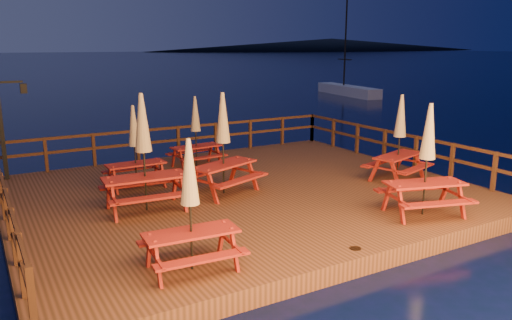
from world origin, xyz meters
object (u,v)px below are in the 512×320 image
at_px(lamp_post, 6,119).
at_px(picnic_table_0, 400,136).
at_px(picnic_table_1, 144,151).
at_px(picnic_table_2, 135,145).
at_px(sailboat, 348,90).

height_order(lamp_post, picnic_table_0, lamp_post).
bearing_deg(picnic_table_0, picnic_table_1, 155.72).
relative_size(picnic_table_1, picnic_table_2, 1.23).
relative_size(sailboat, picnic_table_0, 4.74).
height_order(lamp_post, sailboat, sailboat).
bearing_deg(picnic_table_2, sailboat, 38.22).
distance_m(sailboat, picnic_table_0, 28.83).
height_order(picnic_table_0, picnic_table_2, picnic_table_0).
bearing_deg(picnic_table_0, sailboat, 36.30).
distance_m(picnic_table_0, picnic_table_2, 7.56).
bearing_deg(lamp_post, picnic_table_2, -43.37).
xyz_separation_m(sailboat, picnic_table_0, (-17.45, -22.92, 1.31)).
distance_m(sailboat, picnic_table_1, 33.08).
distance_m(lamp_post, picnic_table_2, 4.09).
bearing_deg(sailboat, picnic_table_0, -118.86).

